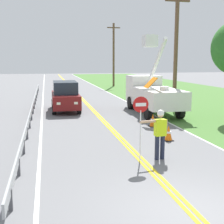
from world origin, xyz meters
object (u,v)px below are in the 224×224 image
utility_pole_mid (114,54)px  traffic_cone_lead (169,133)px  stop_sign_paddle (141,114)px  utility_bucket_truck (151,92)px  flagger_worker (160,131)px  traffic_cone_mid (153,120)px  oncoming_suv_nearest (65,96)px  utility_pole_near (176,50)px

utility_pole_mid → traffic_cone_lead: 29.85m
stop_sign_paddle → utility_bucket_truck: 10.58m
utility_bucket_truck → traffic_cone_lead: size_ratio=9.80×
utility_bucket_truck → traffic_cone_lead: bearing=-103.8°
flagger_worker → stop_sign_paddle: bearing=-173.2°
utility_bucket_truck → traffic_cone_lead: utility_bucket_truck is taller
traffic_cone_lead → traffic_cone_mid: size_ratio=1.00×
oncoming_suv_nearest → traffic_cone_mid: size_ratio=6.60×
flagger_worker → utility_pole_mid: utility_pole_mid is taller
utility_pole_near → traffic_cone_mid: (-3.45, -5.04, -3.96)m
utility_pole_mid → flagger_worker: bearing=-99.7°
stop_sign_paddle → utility_pole_mid: (6.15, 31.75, 2.78)m
utility_bucket_truck → traffic_cone_mid: bearing=-108.5°
stop_sign_paddle → flagger_worker: bearing=6.8°
utility_pole_near → traffic_cone_mid: size_ratio=11.77×
stop_sign_paddle → utility_pole_near: bearing=60.5°
utility_pole_near → utility_pole_mid: 21.32m
oncoming_suv_nearest → utility_pole_near: bearing=-9.6°
utility_pole_mid → traffic_cone_mid: (-3.71, -26.36, -4.16)m
stop_sign_paddle → utility_bucket_truck: (3.92, 9.82, -0.30)m
utility_pole_mid → traffic_cone_lead: (-4.03, -29.28, -4.16)m
utility_pole_near → flagger_worker: bearing=-116.4°
stop_sign_paddle → traffic_cone_lead: 3.53m
utility_bucket_truck → flagger_worker: bearing=-108.0°
flagger_worker → traffic_cone_lead: (1.36, 2.38, -0.71)m
utility_pole_near → traffic_cone_lead: 9.66m
utility_bucket_truck → traffic_cone_lead: (-1.80, -7.35, -1.07)m
flagger_worker → stop_sign_paddle: 1.02m
flagger_worker → utility_pole_near: bearing=63.6°
utility_pole_mid → utility_bucket_truck: bearing=-95.8°
stop_sign_paddle → utility_pole_near: (5.89, 10.43, 2.59)m
stop_sign_paddle → oncoming_suv_nearest: bearing=99.0°
flagger_worker → utility_pole_near: (5.13, 10.34, 3.25)m
utility_bucket_truck → utility_pole_near: utility_pole_near is taller
oncoming_suv_nearest → traffic_cone_lead: oncoming_suv_nearest is taller
stop_sign_paddle → traffic_cone_lead: bearing=49.4°
utility_pole_mid → utility_pole_near: bearing=-90.7°
oncoming_suv_nearest → traffic_cone_lead: 10.12m
utility_pole_near → traffic_cone_mid: 7.28m
oncoming_suv_nearest → traffic_cone_lead: size_ratio=6.60×
flagger_worker → traffic_cone_mid: bearing=72.5°
utility_bucket_truck → utility_pole_mid: utility_pole_mid is taller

